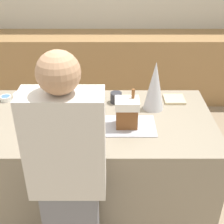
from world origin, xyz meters
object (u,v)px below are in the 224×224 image
object	(u,v)px
gingerbread_house	(127,112)
mug	(116,98)
person	(69,181)
baking_tray	(127,126)
candy_bowl_near_tray_right	(21,96)
cookbook	(175,99)
candy_bowl_center_rear	(83,101)
candy_bowl_beside_tree	(52,102)
decorative_tree	(155,86)
candy_bowl_far_right	(74,110)
candy_bowl_behind_tray	(6,98)

from	to	relation	value
gingerbread_house	mug	xyz separation A→B (m)	(-0.08, 0.38, -0.08)
person	baking_tray	bearing A→B (deg)	56.96
candy_bowl_near_tray_right	cookbook	bearing A→B (deg)	-1.47
candy_bowl_center_rear	candy_bowl_beside_tree	bearing A→B (deg)	-175.79
candy_bowl_beside_tree	cookbook	world-z (taller)	candy_bowl_beside_tree
decorative_tree	candy_bowl_near_tray_right	world-z (taller)	decorative_tree
decorative_tree	candy_bowl_beside_tree	xyz separation A→B (m)	(-0.85, 0.06, -0.18)
cookbook	baking_tray	bearing A→B (deg)	-136.24
candy_bowl_far_right	candy_bowl_behind_tray	bearing A→B (deg)	160.49
candy_bowl_far_right	cookbook	bearing A→B (deg)	14.41
person	candy_bowl_center_rear	bearing A→B (deg)	89.40
candy_bowl_beside_tree	candy_bowl_behind_tray	world-z (taller)	same
candy_bowl_near_tray_right	cookbook	world-z (taller)	candy_bowl_near_tray_right
candy_bowl_beside_tree	candy_bowl_far_right	size ratio (longest dim) A/B	1.27
candy_bowl_center_rear	cookbook	size ratio (longest dim) A/B	0.69
candy_bowl_center_rear	candy_bowl_near_tray_right	distance (m)	0.56
candy_bowl_near_tray_right	person	world-z (taller)	person
gingerbread_house	cookbook	distance (m)	0.61
baking_tray	candy_bowl_beside_tree	size ratio (longest dim) A/B	3.33
gingerbread_house	decorative_tree	xyz separation A→B (m)	(0.23, 0.28, 0.08)
candy_bowl_behind_tray	cookbook	bearing A→B (deg)	0.16
person	candy_bowl_near_tray_right	bearing A→B (deg)	117.97
decorative_tree	candy_bowl_center_rear	xyz separation A→B (m)	(-0.59, 0.08, -0.18)
candy_bowl_far_right	mug	world-z (taller)	mug
decorative_tree	cookbook	size ratio (longest dim) A/B	2.33
cookbook	candy_bowl_near_tray_right	bearing A→B (deg)	178.53
decorative_tree	candy_bowl_near_tray_right	size ratio (longest dim) A/B	3.20
candy_bowl_beside_tree	candy_bowl_near_tray_right	bearing A→B (deg)	159.67
candy_bowl_center_rear	person	distance (m)	0.93
mug	person	size ratio (longest dim) A/B	0.06
candy_bowl_near_tray_right	person	size ratio (longest dim) A/B	0.07
candy_bowl_center_rear	candy_bowl_behind_tray	bearing A→B (deg)	175.72
gingerbread_house	mug	bearing A→B (deg)	101.28
candy_bowl_behind_tray	candy_bowl_center_rear	bearing A→B (deg)	-4.28
baking_tray	candy_bowl_beside_tree	bearing A→B (deg)	151.30
baking_tray	mug	distance (m)	0.39
candy_bowl_behind_tray	mug	xyz separation A→B (m)	(0.96, -0.03, 0.02)
candy_bowl_center_rear	gingerbread_house	bearing A→B (deg)	-44.80
gingerbread_house	cookbook	world-z (taller)	gingerbread_house
candy_bowl_behind_tray	gingerbread_house	bearing A→B (deg)	-21.66
decorative_tree	candy_bowl_behind_tray	distance (m)	1.28
candy_bowl_behind_tray	candy_bowl_near_tray_right	size ratio (longest dim) A/B	0.71
mug	cookbook	bearing A→B (deg)	4.05
baking_tray	candy_bowl_center_rear	distance (m)	0.51
candy_bowl_behind_tray	candy_bowl_beside_tree	bearing A→B (deg)	-9.61
baking_tray	cookbook	world-z (taller)	cookbook
candy_bowl_behind_tray	candy_bowl_far_right	xyz separation A→B (m)	(0.61, -0.22, 0.01)
candy_bowl_center_rear	mug	distance (m)	0.29
decorative_tree	candy_bowl_behind_tray	xyz separation A→B (m)	(-1.26, 0.13, -0.18)
cookbook	person	world-z (taller)	person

